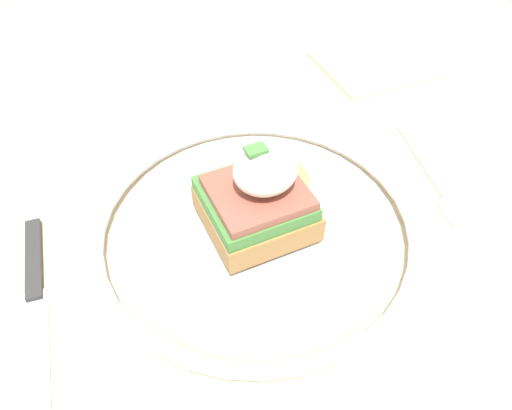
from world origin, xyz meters
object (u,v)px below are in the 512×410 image
Objects in this scene: fork at (432,177)px; knife at (35,294)px; napkin at (376,64)px; plate at (256,227)px; sandwich at (259,198)px.

fork is 0.36m from knife.
napkin is at bearing -158.46° from knife.
sandwich is at bearing 166.27° from plate.
plate is 0.18m from knife.
sandwich is 0.59× the size of knife.
knife is at bearing 21.54° from napkin.
plate is 0.18m from fork.
sandwich is 0.19m from knife.
fork is 0.21m from napkin.
knife is 1.36× the size of napkin.
knife is at bearing -3.58° from fork.
napkin is at bearing -143.60° from plate.
sandwich reaches higher than napkin.
fork is 1.09× the size of napkin.
plate is at bearing 36.40° from napkin.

